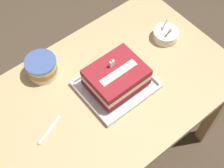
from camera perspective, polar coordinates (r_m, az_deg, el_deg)
The scene contains 7 objects.
ground_plane at distance 2.11m, azimuth -0.51°, elevation -11.43°, with size 8.00×8.00×0.00m, color #4C3D2D.
dining_table at distance 1.54m, azimuth -0.69°, elevation -3.02°, with size 1.16×0.74×0.74m.
foil_tray at distance 1.45m, azimuth 0.73°, elevation -0.23°, with size 0.32×0.28×0.02m.
birthday_cake at distance 1.39m, azimuth 0.76°, elevation 1.24°, with size 0.24×0.19×0.15m.
bowl_stack at distance 1.62m, azimuth 9.47°, elevation 8.62°, with size 0.13×0.13×0.10m.
ice_cream_tub at distance 1.49m, azimuth -12.31°, elevation 2.90°, with size 0.14×0.14×0.09m.
serving_spoon_near_tray at distance 1.36m, azimuth -11.83°, elevation -8.90°, with size 0.15×0.07×0.01m.
Camera 1 is at (-0.46, -0.60, 1.97)m, focal length 51.66 mm.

